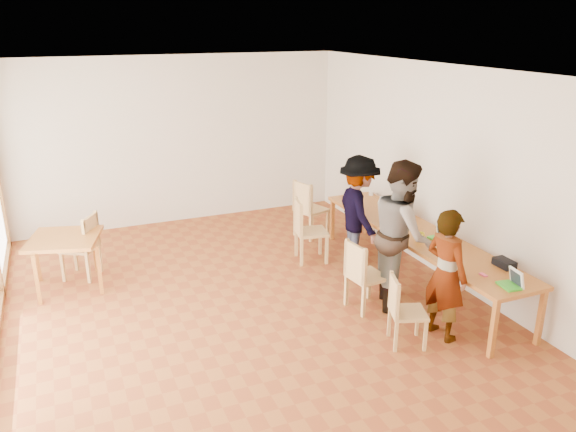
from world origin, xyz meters
name	(u,v)px	position (x,y,z in m)	size (l,w,h in m)	color
ground	(251,317)	(0.00, 0.00, 0.00)	(8.00, 8.00, 0.00)	#985125
wall_back	(177,141)	(0.00, 4.00, 1.50)	(6.00, 0.10, 3.00)	beige
wall_front	(482,411)	(0.00, -4.00, 1.50)	(6.00, 0.10, 3.00)	beige
wall_right	(456,178)	(3.00, 0.00, 1.50)	(0.10, 8.00, 3.00)	beige
ceiling	(245,71)	(0.00, 0.00, 3.02)	(6.00, 8.00, 0.04)	white
communal_table	(418,236)	(2.50, 0.07, 0.70)	(0.80, 4.00, 0.75)	#BE6C2A
side_table	(64,243)	(-2.07, 1.79, 0.67)	(0.90, 0.90, 0.75)	#BE6C2A
chair_near	(401,304)	(1.38, -1.23, 0.51)	(0.50, 0.50, 0.45)	tan
chair_mid	(361,269)	(1.37, -0.34, 0.57)	(0.48, 0.48, 0.49)	tan
chair_far	(305,224)	(1.35, 1.37, 0.60)	(0.54, 0.54, 0.52)	tan
chair_empty	(307,204)	(1.80, 2.27, 0.61)	(0.59, 0.59, 0.53)	tan
chair_spare	(85,240)	(-1.79, 2.03, 0.58)	(0.60, 0.60, 0.51)	tan
person_near	(446,275)	(1.94, -1.26, 0.79)	(0.58, 0.38, 1.58)	gray
person_mid	(402,234)	(1.94, -0.34, 0.96)	(0.94, 0.73, 1.93)	gray
person_far	(358,211)	(2.05, 0.96, 0.85)	(1.09, 0.63, 1.69)	gray
laptop_near	(513,282)	(2.48, -1.73, 0.81)	(0.24, 0.27, 0.20)	green
laptop_mid	(440,235)	(2.63, -0.24, 0.80)	(0.23, 0.25, 0.20)	green
laptop_far	(399,216)	(2.55, 0.65, 0.81)	(0.29, 0.31, 0.22)	green
yellow_mug	(420,236)	(2.36, -0.16, 0.80)	(0.13, 0.13, 0.10)	yellow
green_bottle	(383,214)	(2.25, 0.61, 0.89)	(0.07, 0.07, 0.28)	#13812F
clear_glass	(404,210)	(2.81, 0.90, 0.80)	(0.07, 0.07, 0.09)	silver
condiment_cup	(371,194)	(2.81, 1.87, 0.78)	(0.08, 0.08, 0.06)	white
pink_phone	(483,275)	(2.38, -1.38, 0.76)	(0.05, 0.10, 0.01)	#F44778
black_pouch	(504,263)	(2.78, -1.28, 0.80)	(0.16, 0.26, 0.09)	black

